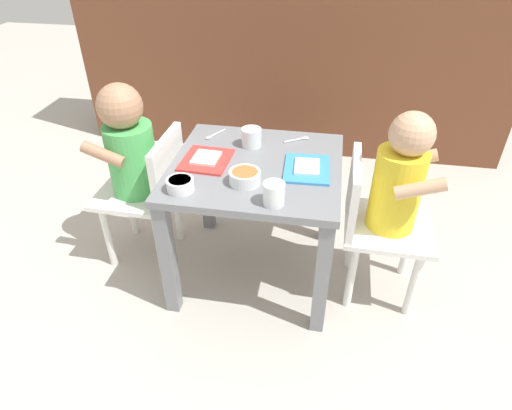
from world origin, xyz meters
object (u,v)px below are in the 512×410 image
dining_table (256,186)px  dog (277,154)px  water_cup_left (251,138)px  spoon_by_right_tray (214,135)px  seated_child_left (134,155)px  food_tray_right (307,168)px  seated_child_right (392,190)px  veggie_bowl_near (245,177)px  food_tray_left (206,159)px  spoon_by_left_tray (299,139)px  water_cup_right (274,195)px  veggie_bowl_far (180,184)px

dining_table → dog: (-0.00, 0.57, -0.18)m
water_cup_left → spoon_by_right_tray: water_cup_left is taller
seated_child_left → food_tray_right: 0.60m
seated_child_right → dog: bearing=126.6°
dog → veggie_bowl_near: (-0.01, -0.68, 0.29)m
food_tray_left → water_cup_left: bearing=46.3°
spoon_by_right_tray → spoon_by_left_tray: bearing=3.8°
water_cup_right → food_tray_left: bearing=141.0°
seated_child_right → dog: 0.76m
seated_child_left → food_tray_left: bearing=-8.2°
food_tray_right → water_cup_right: size_ratio=2.81×
water_cup_right → spoon_by_left_tray: bearing=85.3°
food_tray_right → dog: bearing=106.1°
water_cup_left → veggie_bowl_far: size_ratio=0.85×
dog → food_tray_right: bearing=-73.9°
dining_table → food_tray_left: (-0.16, -0.01, 0.09)m
seated_child_left → dog: size_ratio=1.56×
food_tray_left → spoon_by_right_tray: food_tray_left is taller
seated_child_right → water_cup_right: (-0.35, -0.19, 0.07)m
veggie_bowl_far → dining_table: bearing=44.6°
food_tray_left → veggie_bowl_far: 0.18m
seated_child_left → spoon_by_left_tray: seated_child_left is taller
dining_table → veggie_bowl_near: bearing=-96.5°
seated_child_left → water_cup_left: 0.41m
seated_child_right → water_cup_right: 0.40m
food_tray_left → veggie_bowl_far: veggie_bowl_far is taller
water_cup_left → spoon_by_left_tray: bearing=24.4°
water_cup_left → veggie_bowl_near: bearing=-84.2°
veggie_bowl_far → spoon_by_right_tray: 0.37m
seated_child_left → spoon_by_left_tray: size_ratio=7.63×
dining_table → water_cup_left: 0.17m
water_cup_right → veggie_bowl_far: size_ratio=0.83×
spoon_by_left_tray → dining_table: bearing=-121.4°
spoon_by_right_tray → seated_child_right: bearing=-17.6°
spoon_by_left_tray → water_cup_right: bearing=-94.7°
food_tray_left → veggie_bowl_near: veggie_bowl_near is taller
water_cup_right → seated_child_left: bearing=155.1°
dining_table → spoon_by_left_tray: 0.25m
food_tray_left → veggie_bowl_far: (-0.03, -0.18, 0.01)m
seated_child_left → water_cup_left: size_ratio=10.00×
food_tray_right → spoon_by_right_tray: (-0.35, 0.18, -0.00)m
dining_table → veggie_bowl_far: (-0.19, -0.19, 0.11)m
seated_child_right → water_cup_left: seated_child_right is taller
seated_child_left → water_cup_right: 0.58m
water_cup_right → dog: bearing=96.5°
dog → water_cup_right: size_ratio=6.59×
dog → water_cup_left: size_ratio=6.40×
food_tray_right → spoon_by_left_tray: 0.21m
water_cup_left → dining_table: bearing=-73.1°
water_cup_left → dog: bearing=85.1°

